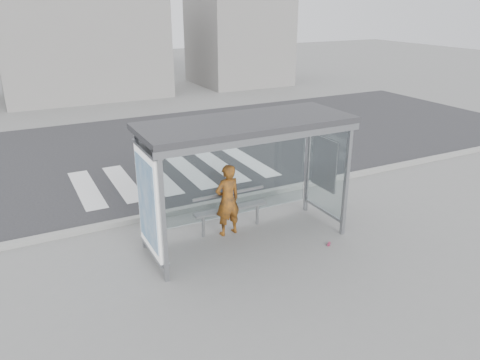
# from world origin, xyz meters

# --- Properties ---
(ground) EXTENTS (80.00, 80.00, 0.00)m
(ground) POSITION_xyz_m (0.00, 0.00, 0.00)
(ground) COLOR slate
(ground) RESTS_ON ground
(road) EXTENTS (30.00, 10.00, 0.01)m
(road) POSITION_xyz_m (0.00, 7.00, 0.00)
(road) COLOR #252527
(road) RESTS_ON ground
(curb) EXTENTS (30.00, 0.18, 0.12)m
(curb) POSITION_xyz_m (0.00, 1.95, 0.06)
(curb) COLOR gray
(curb) RESTS_ON ground
(crosswalk) EXTENTS (5.55, 3.00, 0.00)m
(crosswalk) POSITION_xyz_m (0.00, 4.50, 0.00)
(crosswalk) COLOR silver
(crosswalk) RESTS_ON ground
(bus_shelter) EXTENTS (4.25, 1.65, 2.62)m
(bus_shelter) POSITION_xyz_m (-0.37, 0.06, 1.98)
(bus_shelter) COLOR gray
(bus_shelter) RESTS_ON ground
(building_center) EXTENTS (8.00, 5.00, 5.00)m
(building_center) POSITION_xyz_m (0.00, 18.00, 2.50)
(building_center) COLOR gray
(building_center) RESTS_ON ground
(building_right) EXTENTS (5.00, 5.00, 7.00)m
(building_right) POSITION_xyz_m (9.00, 18.00, 3.50)
(building_right) COLOR gray
(building_right) RESTS_ON ground
(person) EXTENTS (0.62, 0.44, 1.60)m
(person) POSITION_xyz_m (-0.21, 0.45, 0.80)
(person) COLOR #EE3F16
(person) RESTS_ON ground
(bench) EXTENTS (1.70, 0.21, 0.88)m
(bench) POSITION_xyz_m (-0.08, 0.58, 0.52)
(bench) COLOR slate
(bench) RESTS_ON ground
(soda_can) EXTENTS (0.12, 0.12, 0.06)m
(soda_can) POSITION_xyz_m (1.43, -0.99, 0.03)
(soda_can) COLOR #DE416F
(soda_can) RESTS_ON ground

